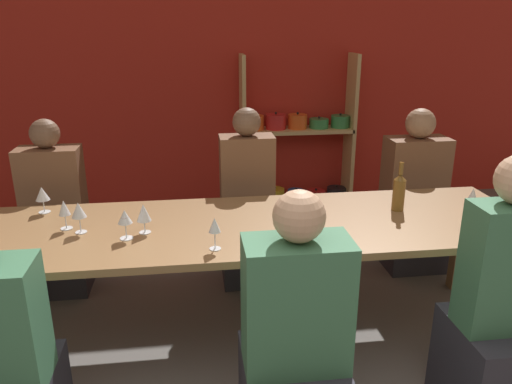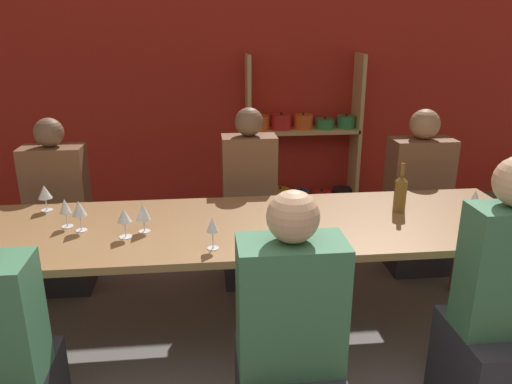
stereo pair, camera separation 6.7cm
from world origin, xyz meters
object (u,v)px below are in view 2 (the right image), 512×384
wine_glass_empty_a (79,209)px  wine_glass_red_a (124,217)px  wine_bottle_green (400,193)px  wine_glass_empty_b (143,212)px  wine_glass_white_b (65,207)px  person_far_b (415,210)px  dining_table (258,234)px  wine_glass_white_c (212,226)px  person_near_a (493,329)px  person_far_a (62,225)px  shelf_unit (301,151)px  person_near_c (289,363)px  wine_glass_white_a (45,193)px  person_far_c (249,217)px  wine_glass_empty_d (475,198)px

wine_glass_empty_a → wine_glass_red_a: 0.27m
wine_bottle_green → wine_glass_empty_b: 1.48m
wine_glass_white_b → person_far_b: person_far_b is taller
wine_glass_empty_b → wine_glass_white_b: wine_glass_white_b is taller
dining_table → wine_glass_white_c: size_ratio=18.54×
dining_table → person_near_a: size_ratio=2.39×
wine_glass_white_c → person_far_a: 1.58m
shelf_unit → person_far_b: size_ratio=1.25×
wine_glass_empty_b → wine_glass_white_c: size_ratio=0.98×
person_near_a → person_near_c: size_ratio=1.07×
shelf_unit → wine_glass_empty_b: 2.63m
wine_glass_empty_b → wine_glass_white_a: size_ratio=1.03×
person_far_c → wine_glass_white_b: bearing=32.8°
shelf_unit → wine_bottle_green: (0.17, -2.13, 0.28)m
person_far_a → person_far_c: person_far_c is taller
wine_glass_white_b → person_near_c: person_near_c is taller
person_far_b → wine_glass_red_a: bearing=25.4°
wine_glass_white_b → person_near_a: 2.21m
person_far_b → wine_glass_white_b: bearing=18.3°
wine_bottle_green → person_far_c: size_ratio=0.24×
wine_glass_red_a → wine_glass_white_b: wine_glass_white_b is taller
wine_glass_white_b → person_near_a: (2.02, -0.84, -0.35)m
wine_bottle_green → wine_glass_red_a: (-1.56, -0.21, -0.00)m
shelf_unit → person_near_c: size_ratio=1.26×
dining_table → wine_glass_red_a: bearing=-170.6°
wine_glass_empty_b → person_near_a: bearing=-24.4°
wine_glass_empty_a → wine_glass_white_c: (0.70, -0.30, -0.00)m
wine_glass_empty_d → wine_bottle_green: bearing=165.5°
shelf_unit → person_far_a: bearing=-144.5°
wine_glass_white_a → person_far_a: person_far_a is taller
wine_glass_empty_b → person_near_c: size_ratio=0.14×
wine_bottle_green → wine_glass_white_a: wine_bottle_green is taller
dining_table → wine_glass_empty_d: bearing=-0.5°
wine_bottle_green → person_far_c: bearing=141.8°
dining_table → wine_glass_white_c: (-0.26, -0.30, 0.19)m
wine_glass_empty_a → person_near_a: (1.93, -0.77, -0.36)m
wine_glass_white_c → person_near_a: bearing=-20.9°
wine_glass_empty_d → person_near_a: person_near_a is taller
dining_table → person_far_b: (1.30, 0.84, -0.22)m
wine_bottle_green → person_near_c: bearing=-131.0°
wine_glass_empty_a → wine_glass_empty_d: bearing=-0.2°
wine_glass_white_c → person_far_b: size_ratio=0.14×
person_near_a → person_far_b: 1.65m
wine_glass_empty_b → person_far_c: size_ratio=0.13×
wine_glass_white_c → person_near_c: person_near_c is taller
dining_table → wine_glass_white_a: 1.29m
wine_glass_white_c → person_far_b: person_far_b is taller
wine_glass_white_a → wine_glass_white_c: 1.16m
wine_bottle_green → wine_glass_empty_d: wine_bottle_green is taller
wine_glass_red_a → wine_bottle_green: bearing=7.7°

